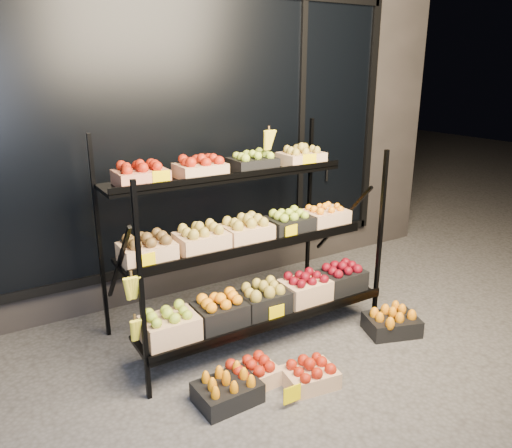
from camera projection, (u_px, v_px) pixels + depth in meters
ground at (290, 365)px, 3.72m from camera, size 24.00×24.00×0.00m
building at (152, 103)px, 5.29m from camera, size 6.00×2.08×3.50m
display_rack at (247, 243)px, 3.96m from camera, size 2.18×1.02×1.74m
tag_floor_a at (292, 399)px, 3.24m from camera, size 0.13×0.01×0.12m
floor_crate_left at (252, 373)px, 3.47m from camera, size 0.36×0.27×0.19m
floor_crate_midleft at (227, 389)px, 3.29m from camera, size 0.42×0.32×0.20m
floor_crate_midright at (310, 374)px, 3.46m from camera, size 0.39×0.31×0.19m
floor_crate_right at (392, 322)px, 4.14m from camera, size 0.50×0.43×0.21m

